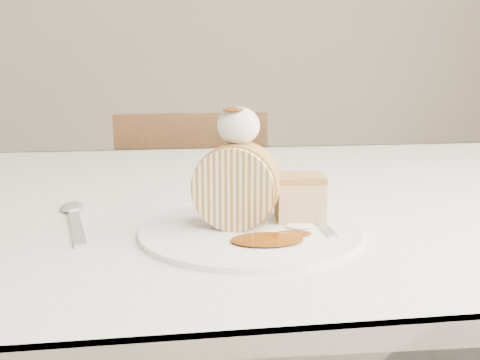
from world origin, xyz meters
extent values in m
cube|color=white|center=(0.00, 0.20, 0.73)|extent=(1.40, 0.90, 0.04)
cube|color=white|center=(0.00, 0.65, 0.61)|extent=(1.40, 0.01, 0.28)
cylinder|color=brown|center=(0.62, 0.57, 0.35)|extent=(0.06, 0.06, 0.71)
cube|color=brown|center=(-0.07, 0.95, 0.40)|extent=(0.39, 0.39, 0.04)
cube|color=brown|center=(-0.08, 0.77, 0.62)|extent=(0.39, 0.04, 0.41)
cylinder|color=brown|center=(0.09, 1.11, 0.19)|extent=(0.03, 0.03, 0.38)
cylinder|color=brown|center=(-0.24, 1.12, 0.19)|extent=(0.03, 0.03, 0.38)
cylinder|color=brown|center=(0.09, 0.78, 0.19)|extent=(0.03, 0.03, 0.38)
cylinder|color=brown|center=(-0.24, 0.78, 0.19)|extent=(0.03, 0.03, 0.38)
cylinder|color=white|center=(-0.05, -0.02, 0.75)|extent=(0.27, 0.27, 0.01)
cylinder|color=#FFE5B1|center=(-0.07, -0.01, 0.80)|extent=(0.10, 0.08, 0.09)
cube|color=#B88C45|center=(0.01, 0.01, 0.78)|extent=(0.06, 0.06, 0.05)
ellipsoid|color=white|center=(-0.06, 0.00, 0.87)|extent=(0.05, 0.05, 0.04)
ellipsoid|color=#6D3004|center=(-0.07, -0.01, 0.89)|extent=(0.02, 0.02, 0.01)
cube|color=silver|center=(0.03, -0.01, 0.76)|extent=(0.02, 0.15, 0.00)
cube|color=silver|center=(-0.25, 0.03, 0.75)|extent=(0.06, 0.17, 0.00)
camera|label=1|loc=(-0.14, -0.59, 0.93)|focal=40.00mm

